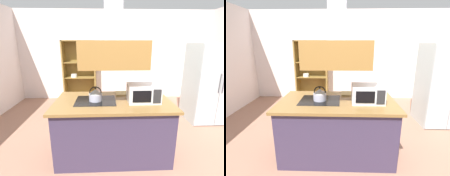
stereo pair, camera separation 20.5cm
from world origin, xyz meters
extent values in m
plane|color=#956955|center=(0.00, 0.00, 0.00)|extent=(7.80, 7.80, 0.00)
cube|color=silver|center=(0.00, 3.00, 1.35)|extent=(6.00, 0.12, 2.70)
cube|color=#392F49|center=(-0.21, 0.10, 0.43)|extent=(1.67, 0.89, 0.86)
cube|color=brown|center=(-0.21, 0.10, 0.88)|extent=(1.75, 0.97, 0.04)
cube|color=black|center=(-0.47, 0.10, 0.90)|extent=(0.60, 0.48, 0.00)
cube|color=olive|center=(-0.21, 0.10, 1.59)|extent=(0.90, 0.70, 0.36)
cube|color=#B3B0C0|center=(-0.21, 0.10, 2.24)|extent=(0.24, 0.24, 0.93)
cube|color=#B0C1BF|center=(2.01, 1.25, 0.87)|extent=(0.90, 0.72, 1.74)
cube|color=#B7BEC1|center=(1.79, 0.88, 0.87)|extent=(0.44, 0.03, 1.70)
cylinder|color=#4C4C51|center=(1.97, 0.85, 0.96)|extent=(0.02, 0.02, 0.40)
cylinder|color=#4C4C51|center=(2.05, 0.85, 0.96)|extent=(0.02, 0.02, 0.40)
cube|color=olive|center=(-1.56, 2.74, 0.91)|extent=(0.04, 0.40, 1.82)
cube|color=olive|center=(-0.63, 2.74, 0.91)|extent=(0.04, 0.40, 1.82)
cube|color=olive|center=(-1.09, 2.74, 1.81)|extent=(0.97, 0.40, 0.03)
cube|color=olive|center=(-1.09, 2.74, 0.04)|extent=(0.97, 0.40, 0.08)
cube|color=olive|center=(-1.09, 2.93, 0.91)|extent=(0.97, 0.02, 1.82)
cube|color=olive|center=(-1.09, 2.74, 0.73)|extent=(0.89, 0.36, 0.02)
cube|color=olive|center=(-1.09, 2.74, 1.18)|extent=(0.89, 0.36, 0.02)
cylinder|color=white|center=(-1.27, 2.69, 0.77)|extent=(0.18, 0.18, 0.05)
cylinder|color=white|center=(-1.27, 2.69, 0.81)|extent=(0.17, 0.17, 0.05)
cylinder|color=silver|center=(-0.98, 2.70, 1.26)|extent=(0.01, 0.01, 0.12)
cone|color=silver|center=(-0.98, 2.70, 1.36)|extent=(0.07, 0.07, 0.08)
cylinder|color=silver|center=(-0.82, 2.70, 1.26)|extent=(0.01, 0.01, 0.12)
cone|color=silver|center=(-0.82, 2.70, 1.36)|extent=(0.07, 0.07, 0.08)
cylinder|color=#ADB0C8|center=(-0.47, 0.10, 0.96)|extent=(0.20, 0.20, 0.11)
cone|color=#AFBBC3|center=(-0.47, 0.10, 1.05)|extent=(0.19, 0.19, 0.07)
sphere|color=black|center=(-0.47, 0.10, 1.10)|extent=(0.03, 0.03, 0.03)
torus|color=black|center=(-0.47, 0.10, 1.03)|extent=(0.18, 0.02, 0.18)
cube|color=#A38850|center=(0.02, 0.44, 0.91)|extent=(0.34, 0.25, 0.02)
cube|color=silver|center=(0.23, 0.05, 1.03)|extent=(0.46, 0.34, 0.26)
cube|color=black|center=(0.18, -0.13, 1.03)|extent=(0.26, 0.01, 0.17)
cube|color=#262628|center=(0.39, -0.13, 1.03)|extent=(0.11, 0.01, 0.20)
camera|label=1|loc=(-0.33, -2.25, 1.74)|focal=26.32mm
camera|label=2|loc=(-0.12, -2.25, 1.74)|focal=26.32mm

